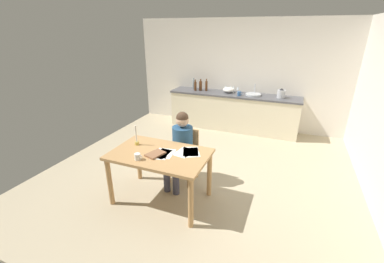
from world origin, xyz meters
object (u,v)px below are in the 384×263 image
(bottle_sauce, at_px, (206,86))
(candlestick, at_px, (137,139))
(wine_glass_near_sink, at_px, (238,88))
(teacup_on_counter, at_px, (239,94))
(bottle_wine_red, at_px, (201,86))
(wine_glass_back_right, at_px, (226,87))
(coffee_mug, at_px, (138,157))
(wine_glass_by_kettle, at_px, (233,88))
(sink_unit, at_px, (253,94))
(wine_glass_back_left, at_px, (230,88))
(book_magazine, at_px, (155,154))
(dining_table, at_px, (160,160))
(chair_at_table, at_px, (185,152))
(bottle_oil, at_px, (194,84))
(mixing_bowl, at_px, (229,90))
(bottle_vinegar, at_px, (195,86))
(person_seated, at_px, (181,145))
(stovetop_kettle, at_px, (281,94))

(bottle_sauce, bearing_deg, candlestick, -89.80)
(wine_glass_near_sink, height_order, teacup_on_counter, wine_glass_near_sink)
(bottle_wine_red, xyz_separation_m, wine_glass_back_right, (0.62, 0.12, -0.01))
(coffee_mug, xyz_separation_m, wine_glass_by_kettle, (0.39, 3.64, 0.20))
(sink_unit, xyz_separation_m, bottle_sauce, (-1.18, 0.05, 0.10))
(wine_glass_back_left, bearing_deg, book_magazine, -92.83)
(dining_table, xyz_separation_m, wine_glass_near_sink, (0.33, 3.37, 0.36))
(candlestick, relative_size, book_magazine, 1.23)
(sink_unit, xyz_separation_m, bottle_wine_red, (-1.33, 0.02, 0.10))
(chair_at_table, distance_m, wine_glass_back_right, 2.75)
(wine_glass_near_sink, bearing_deg, coffee_mug, -97.86)
(bottle_wine_red, distance_m, wine_glass_back_left, 0.75)
(bottle_oil, height_order, wine_glass_back_left, bottle_oil)
(dining_table, xyz_separation_m, coffee_mug, (-0.17, -0.28, 0.15))
(chair_at_table, distance_m, book_magazine, 0.80)
(mixing_bowl, relative_size, wine_glass_back_left, 1.81)
(coffee_mug, bearing_deg, wine_glass_back_right, 87.00)
(wine_glass_back_right, bearing_deg, book_magazine, -90.76)
(candlestick, bearing_deg, dining_table, -14.35)
(bottle_oil, bearing_deg, coffee_mug, -79.93)
(book_magazine, relative_size, teacup_on_counter, 2.11)
(wine_glass_back_left, bearing_deg, coffee_mug, -94.95)
(candlestick, bearing_deg, book_magazine, -23.93)
(bottle_vinegar, bearing_deg, bottle_oil, 126.40)
(dining_table, bearing_deg, candlestick, 165.65)
(bottle_oil, bearing_deg, person_seated, -72.31)
(bottle_vinegar, xyz_separation_m, wine_glass_by_kettle, (0.93, 0.19, -0.01))
(bottle_vinegar, bearing_deg, wine_glass_back_left, 12.29)
(mixing_bowl, xyz_separation_m, wine_glass_back_right, (-0.10, 0.07, 0.05))
(book_magazine, distance_m, stovetop_kettle, 3.57)
(chair_at_table, bearing_deg, wine_glass_near_sink, 84.93)
(mixing_bowl, relative_size, wine_glass_near_sink, 1.81)
(teacup_on_counter, bearing_deg, bottle_wine_red, 170.25)
(stovetop_kettle, bearing_deg, wine_glass_by_kettle, 172.44)
(person_seated, xyz_separation_m, teacup_on_counter, (0.35, 2.55, 0.27))
(chair_at_table, relative_size, bottle_sauce, 2.92)
(book_magazine, height_order, sink_unit, sink_unit)
(sink_unit, bearing_deg, wine_glass_near_sink, 159.98)
(wine_glass_back_left, bearing_deg, bottle_wine_red, -170.53)
(chair_at_table, height_order, sink_unit, sink_unit)
(bottle_oil, distance_m, wine_glass_back_right, 0.83)
(bottle_sauce, bearing_deg, bottle_wine_red, -170.13)
(wine_glass_back_left, bearing_deg, wine_glass_by_kettle, 0.00)
(bottle_oil, relative_size, wine_glass_by_kettle, 1.87)
(wine_glass_near_sink, distance_m, wine_glass_back_right, 0.31)
(sink_unit, distance_m, bottle_oil, 1.55)
(sink_unit, relative_size, bottle_sauce, 1.22)
(bottle_vinegar, bearing_deg, wine_glass_near_sink, 10.13)
(sink_unit, relative_size, bottle_vinegar, 1.31)
(dining_table, bearing_deg, wine_glass_by_kettle, 86.29)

